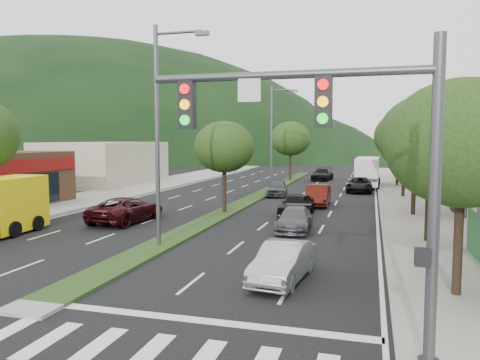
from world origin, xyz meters
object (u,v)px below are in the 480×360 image
(car_queue_f, at_px, (322,174))
(tree_med_far, at_px, (290,139))
(tree_r_c, at_px, (415,142))
(car_queue_c, at_px, (318,195))
(traffic_signal, at_px, (354,154))
(streetlight_near, at_px, (161,125))
(car_queue_d, at_px, (360,185))
(streetlight_mid, at_px, (273,133))
(tree_r_a, at_px, (462,143))
(car_queue_e, at_px, (277,188))
(motorhome, at_px, (367,172))
(sedan_silver, at_px, (283,262))
(tree_r_e, at_px, (398,140))
(car_queue_a, at_px, (297,204))
(tree_r_d, at_px, (405,136))
(tree_r_b, at_px, (431,137))
(car_queue_b, at_px, (294,219))
(tree_med_near, at_px, (224,147))
(suv_maroon, at_px, (127,209))

(car_queue_f, bearing_deg, tree_med_far, -155.47)
(tree_r_c, distance_m, car_queue_c, 8.33)
(traffic_signal, relative_size, streetlight_near, 0.70)
(car_queue_d, bearing_deg, streetlight_mid, -175.60)
(tree_r_a, height_order, car_queue_e, tree_r_a)
(motorhome, bearing_deg, streetlight_mid, -147.69)
(traffic_signal, xyz_separation_m, sedan_silver, (-2.55, 5.89, -3.97))
(tree_r_c, relative_size, streetlight_near, 0.65)
(tree_r_e, bearing_deg, streetlight_mid, -149.31)
(car_queue_a, xyz_separation_m, car_queue_f, (-1.05, 26.82, 0.01))
(tree_r_c, distance_m, tree_r_d, 10.01)
(tree_r_b, height_order, car_queue_b, tree_r_b)
(tree_r_c, height_order, tree_med_far, tree_med_far)
(tree_med_near, relative_size, tree_med_far, 0.87)
(streetlight_mid, height_order, car_queue_f, streetlight_mid)
(traffic_signal, bearing_deg, tree_r_c, 82.15)
(motorhome, bearing_deg, car_queue_e, -126.07)
(tree_r_b, xyz_separation_m, car_queue_c, (-6.43, 11.48, -4.27))
(streetlight_mid, relative_size, car_queue_e, 2.40)
(suv_maroon, bearing_deg, car_queue_a, -146.93)
(tree_med_far, distance_m, car_queue_a, 26.31)
(streetlight_mid, bearing_deg, car_queue_b, -75.02)
(tree_r_e, distance_m, streetlight_near, 34.11)
(tree_med_far, distance_m, motorhome, 11.20)
(car_queue_b, bearing_deg, car_queue_e, 101.88)
(traffic_signal, xyz_separation_m, tree_med_far, (-9.03, 45.54, 0.36))
(tree_med_far, distance_m, car_queue_f, 5.81)
(car_queue_d, height_order, motorhome, motorhome)
(tree_r_b, height_order, car_queue_d, tree_r_b)
(tree_r_c, height_order, tree_med_near, tree_r_c)
(car_queue_b, bearing_deg, tree_r_b, -15.51)
(car_queue_f, bearing_deg, suv_maroon, -99.49)
(streetlight_near, bearing_deg, tree_r_b, 18.73)
(sedan_silver, distance_m, car_queue_d, 29.19)
(tree_r_e, distance_m, suv_maroon, 31.68)
(tree_med_near, xyz_separation_m, motorhome, (9.00, 20.26, -2.81))
(car_queue_e, bearing_deg, tree_r_b, -65.37)
(sedan_silver, height_order, car_queue_b, sedan_silver)
(tree_med_far, bearing_deg, car_queue_b, -79.91)
(car_queue_c, bearing_deg, tree_r_e, 68.00)
(car_queue_b, height_order, car_queue_e, car_queue_e)
(tree_r_d, height_order, car_queue_b, tree_r_d)
(traffic_signal, distance_m, tree_med_far, 46.43)
(traffic_signal, distance_m, car_queue_d, 35.25)
(streetlight_near, xyz_separation_m, car_queue_d, (8.16, 25.48, -4.89))
(tree_r_d, xyz_separation_m, suv_maroon, (-16.66, -16.63, -4.43))
(tree_r_c, distance_m, suv_maroon, 18.37)
(tree_r_d, xyz_separation_m, car_queue_a, (-7.24, -11.52, -4.46))
(streetlight_near, height_order, car_queue_b, streetlight_near)
(tree_r_a, bearing_deg, traffic_signal, -118.20)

